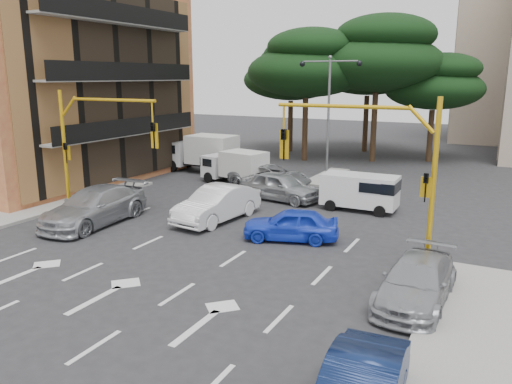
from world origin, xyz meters
TOP-DOWN VIEW (x-y plane):
  - ground at (0.00, 0.00)m, footprint 120.00×120.00m
  - median_strip at (0.00, 16.00)m, footprint 1.40×6.00m
  - apartment_orange at (-17.95, 8.00)m, footprint 15.19×16.15m
  - pine_left_near at (-3.94, 21.96)m, footprint 9.15×9.15m
  - pine_center at (1.06, 23.96)m, footprint 9.98×9.98m
  - pine_left_far at (-6.94, 25.96)m, footprint 8.32×8.32m
  - pine_right at (5.06, 25.96)m, footprint 7.49×7.49m
  - pine_back at (-0.94, 28.96)m, footprint 9.15×9.15m
  - signal_mast_right at (6.80, 1.99)m, footprint 5.79×0.37m
  - signal_mast_left at (-6.80, 1.99)m, footprint 5.79×0.37m
  - street_lamp_center at (0.00, 16.00)m, footprint 4.16×0.36m
  - car_white_hatch at (-1.17, 4.03)m, footprint 2.24×5.08m
  - car_blue_compact at (3.03, 3.00)m, footprint 4.22×2.70m
  - car_silver_wagon at (-5.89, 1.02)m, footprint 2.60×5.80m
  - car_silver_cross_a at (-2.00, 11.50)m, footprint 5.07×2.37m
  - car_silver_cross_b at (-0.23, 9.00)m, footprint 4.78×2.49m
  - car_silver_parked at (8.70, -0.66)m, footprint 2.01×4.65m
  - van_white at (4.22, 8.94)m, footprint 3.73×1.71m
  - box_truck_a at (-8.67, 14.00)m, footprint 5.37×2.28m
  - box_truck_b at (-4.50, 11.50)m, footprint 4.61×2.62m

SIDE VIEW (x-z plane):
  - ground at x=0.00m, z-range 0.00..0.00m
  - median_strip at x=0.00m, z-range 0.00..0.15m
  - car_silver_parked at x=8.70m, z-range 0.00..1.33m
  - car_blue_compact at x=3.03m, z-range 0.00..1.34m
  - car_silver_cross_a at x=-2.00m, z-range 0.00..1.40m
  - car_silver_cross_b at x=-0.23m, z-range 0.00..1.55m
  - car_white_hatch at x=-1.17m, z-range 0.00..1.62m
  - car_silver_wagon at x=-5.89m, z-range 0.00..1.65m
  - van_white at x=4.22m, z-range 0.00..1.86m
  - box_truck_b at x=-4.50m, z-range 0.00..2.14m
  - box_truck_a at x=-8.67m, z-range 0.00..2.64m
  - signal_mast_right at x=6.80m, z-range 0.88..6.88m
  - signal_mast_left at x=-6.80m, z-range 0.88..6.88m
  - street_lamp_center at x=0.00m, z-range 1.54..9.31m
  - pine_right at x=5.06m, z-range 2.03..10.40m
  - apartment_orange at x=-17.95m, z-range 0.00..13.70m
  - pine_left_far at x=-6.94m, z-range 2.26..11.56m
  - pine_left_near at x=-3.94m, z-range 2.49..12.72m
  - pine_back at x=-0.94m, z-range 2.49..12.72m
  - pine_center at x=1.06m, z-range 2.72..13.88m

